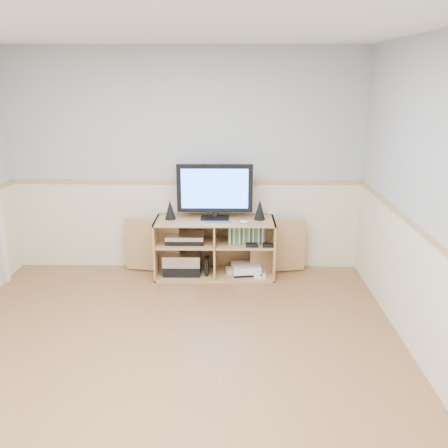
{
  "coord_description": "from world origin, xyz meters",
  "views": [
    {
      "loc": [
        0.51,
        -3.32,
        2.18
      ],
      "look_at": [
        0.44,
        1.2,
        0.83
      ],
      "focal_mm": 40.0,
      "sensor_mm": 36.0,
      "label": 1
    }
  ],
  "objects": [
    {
      "name": "keyboard",
      "position": [
        0.37,
        1.83,
        0.66
      ],
      "size": [
        0.29,
        0.12,
        0.01
      ],
      "primitive_type": "cube",
      "rotation": [
        0.0,
        0.0,
        0.0
      ],
      "color": "silver",
      "rests_on": "media_cabinet"
    },
    {
      "name": "media_cabinet",
      "position": [
        0.33,
        2.03,
        0.33
      ],
      "size": [
        2.07,
        0.5,
        0.65
      ],
      "color": "tan",
      "rests_on": "floor"
    },
    {
      "name": "game_cases",
      "position": [
        0.68,
        1.95,
        0.48
      ],
      "size": [
        0.41,
        0.14,
        0.19
      ],
      "primitive_type": "cube",
      "color": "#3F8C3F",
      "rests_on": "media_cabinet"
    },
    {
      "name": "speaker_left",
      "position": [
        -0.16,
        1.99,
        0.76
      ],
      "size": [
        0.12,
        0.12,
        0.22
      ],
      "primitive_type": "cone",
      "color": "black",
      "rests_on": "media_cabinet"
    },
    {
      "name": "monitor",
      "position": [
        0.33,
        2.02,
        0.98
      ],
      "size": [
        0.83,
        0.18,
        0.61
      ],
      "color": "black",
      "rests_on": "media_cabinet"
    },
    {
      "name": "wall_outlet",
      "position": [
        1.0,
        2.23,
        0.6
      ],
      "size": [
        0.12,
        0.03,
        0.12
      ],
      "primitive_type": "cube",
      "color": "white",
      "rests_on": "wall_back"
    },
    {
      "name": "room",
      "position": [
        -0.06,
        0.12,
        1.22
      ],
      "size": [
        4.04,
        4.54,
        2.54
      ],
      "color": "#B2804F",
      "rests_on": "ground"
    },
    {
      "name": "game_consoles",
      "position": [
        0.67,
        1.96,
        0.07
      ],
      "size": [
        0.46,
        0.3,
        0.11
      ],
      "color": "white",
      "rests_on": "media_cabinet"
    },
    {
      "name": "av_components",
      "position": [
        -0.02,
        1.97,
        0.22
      ],
      "size": [
        0.51,
        0.31,
        0.47
      ],
      "color": "black",
      "rests_on": "media_cabinet"
    },
    {
      "name": "speaker_right",
      "position": [
        0.83,
        1.99,
        0.76
      ],
      "size": [
        0.12,
        0.12,
        0.23
      ],
      "primitive_type": "cone",
      "color": "black",
      "rests_on": "media_cabinet"
    },
    {
      "name": "mouse",
      "position": [
        0.65,
        1.83,
        0.67
      ],
      "size": [
        0.1,
        0.08,
        0.04
      ],
      "primitive_type": "ellipsoid",
      "rotation": [
        0.0,
        0.0,
        -0.13
      ],
      "color": "white",
      "rests_on": "media_cabinet"
    }
  ]
}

